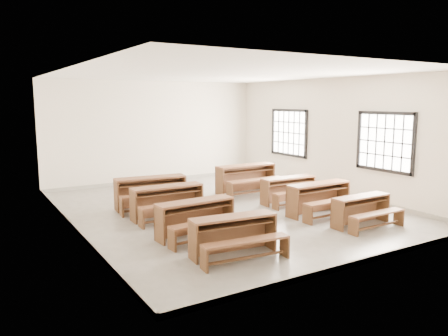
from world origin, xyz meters
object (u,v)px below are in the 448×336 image
desk_set_5 (320,196)px  desk_set_3 (151,190)px  desk_set_7 (247,177)px  desk_set_6 (289,188)px  desk_set_1 (197,216)px  desk_set_4 (362,208)px  desk_set_0 (235,233)px  desk_set_2 (168,200)px

desk_set_5 → desk_set_3: bearing=139.2°
desk_set_7 → desk_set_5: bearing=-88.2°
desk_set_5 → desk_set_6: size_ratio=1.08×
desk_set_3 → desk_set_7: desk_set_7 is taller
desk_set_1 → desk_set_4: bearing=-22.2°
desk_set_1 → desk_set_7: bearing=39.4°
desk_set_3 → desk_set_5: 4.00m
desk_set_0 → desk_set_4: (3.23, 0.12, -0.03)m
desk_set_1 → desk_set_2: 1.52m
desk_set_1 → desk_set_0: bearing=-90.4°
desk_set_7 → desk_set_4: bearing=-86.9°
desk_set_1 → desk_set_3: size_ratio=0.90×
desk_set_2 → desk_set_6: desk_set_2 is taller
desk_set_1 → desk_set_3: bearing=84.1°
desk_set_3 → desk_set_6: size_ratio=1.18×
desk_set_5 → desk_set_0: bearing=-159.2°
desk_set_0 → desk_set_5: size_ratio=0.96×
desk_set_1 → desk_set_2: (0.09, 1.52, 0.01)m
desk_set_0 → desk_set_7: (3.05, 4.14, 0.07)m
desk_set_0 → desk_set_7: size_ratio=0.89×
desk_set_1 → desk_set_3: (0.11, 2.57, 0.04)m
desk_set_1 → desk_set_3: 2.57m
desk_set_5 → desk_set_4: bearing=-85.1°
desk_set_2 → desk_set_3: desk_set_3 is taller
desk_set_0 → desk_set_1: desk_set_1 is taller
desk_set_6 → desk_set_7: size_ratio=0.86×
desk_set_0 → desk_set_6: (3.24, 2.49, -0.00)m
desk_set_1 → desk_set_2: size_ratio=0.99×
desk_set_1 → desk_set_2: bearing=83.2°
desk_set_5 → desk_set_2: bearing=153.0°
desk_set_4 → desk_set_0: bearing=-178.3°
desk_set_2 → desk_set_5: size_ratio=0.99×
desk_set_2 → desk_set_6: size_ratio=1.08×
desk_set_3 → desk_set_4: (3.19, -3.69, -0.08)m
desk_set_0 → desk_set_1: bearing=98.8°
desk_set_5 → desk_set_7: size_ratio=0.93×
desk_set_5 → desk_set_6: 1.25m
desk_set_3 → desk_set_6: 3.46m
desk_set_4 → desk_set_6: (0.01, 2.37, 0.02)m
desk_set_0 → desk_set_2: size_ratio=0.96×
desk_set_4 → desk_set_6: desk_set_6 is taller
desk_set_4 → desk_set_5: size_ratio=0.86×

